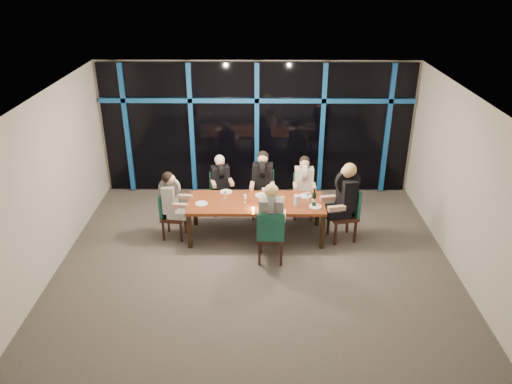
# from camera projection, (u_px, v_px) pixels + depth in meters

# --- Properties ---
(room) EXTENTS (7.04, 7.00, 3.02)m
(room) POSITION_uv_depth(u_px,v_px,m) (256.00, 154.00, 8.24)
(room) COLOR #5D5652
(room) RESTS_ON ground
(window_wall) EXTENTS (6.86, 0.43, 2.94)m
(window_wall) POSITION_uv_depth(u_px,v_px,m) (257.00, 127.00, 11.10)
(window_wall) COLOR black
(window_wall) RESTS_ON ground
(dining_table) EXTENTS (2.60, 1.00, 0.75)m
(dining_table) POSITION_uv_depth(u_px,v_px,m) (256.00, 205.00, 9.54)
(dining_table) COLOR brown
(dining_table) RESTS_ON ground
(chair_far_left) EXTENTS (0.51, 0.51, 0.89)m
(chair_far_left) POSITION_uv_depth(u_px,v_px,m) (220.00, 190.00, 10.56)
(chair_far_left) COLOR black
(chair_far_left) RESTS_ON ground
(chair_far_mid) EXTENTS (0.48, 0.48, 0.98)m
(chair_far_mid) POSITION_uv_depth(u_px,v_px,m) (263.00, 191.00, 10.43)
(chair_far_mid) COLOR black
(chair_far_mid) RESTS_ON ground
(chair_far_right) EXTENTS (0.44, 0.44, 0.92)m
(chair_far_right) POSITION_uv_depth(u_px,v_px,m) (303.00, 193.00, 10.41)
(chair_far_right) COLOR black
(chair_far_right) RESTS_ON ground
(chair_end_left) EXTENTS (0.48, 0.48, 0.93)m
(chair_end_left) POSITION_uv_depth(u_px,v_px,m) (169.00, 213.00, 9.60)
(chair_end_left) COLOR black
(chair_end_left) RESTS_ON ground
(chair_end_right) EXTENTS (0.59, 0.59, 1.07)m
(chair_end_right) POSITION_uv_depth(u_px,v_px,m) (348.00, 211.00, 9.51)
(chair_end_right) COLOR black
(chair_end_right) RESTS_ON ground
(chair_near_mid) EXTENTS (0.50, 0.50, 1.04)m
(chair_near_mid) POSITION_uv_depth(u_px,v_px,m) (271.00, 234.00, 8.75)
(chair_near_mid) COLOR black
(chair_near_mid) RESTS_ON ground
(diner_far_left) EXTENTS (0.51, 0.60, 0.87)m
(diner_far_left) POSITION_uv_depth(u_px,v_px,m) (221.00, 176.00, 10.35)
(diner_far_left) COLOR black
(diner_far_left) RESTS_ON ground
(diner_far_mid) EXTENTS (0.50, 0.62, 0.96)m
(diner_far_mid) POSITION_uv_depth(u_px,v_px,m) (263.00, 175.00, 10.19)
(diner_far_mid) COLOR black
(diner_far_mid) RESTS_ON ground
(diner_far_right) EXTENTS (0.46, 0.57, 0.89)m
(diner_far_right) POSITION_uv_depth(u_px,v_px,m) (304.00, 178.00, 10.19)
(diner_far_right) COLOR silver
(diner_far_right) RESTS_ON ground
(diner_end_left) EXTENTS (0.61, 0.49, 0.91)m
(diner_end_left) POSITION_uv_depth(u_px,v_px,m) (172.00, 196.00, 9.43)
(diner_end_left) COLOR black
(diner_end_left) RESTS_ON ground
(diner_end_right) EXTENTS (0.72, 0.60, 1.04)m
(diner_end_right) POSITION_uv_depth(u_px,v_px,m) (345.00, 191.00, 9.31)
(diner_end_right) COLOR black
(diner_end_right) RESTS_ON ground
(diner_near_mid) EXTENTS (0.53, 0.66, 1.01)m
(diner_near_mid) POSITION_uv_depth(u_px,v_px,m) (271.00, 211.00, 8.66)
(diner_near_mid) COLOR black
(diner_near_mid) RESTS_ON ground
(plate_far_left) EXTENTS (0.24, 0.24, 0.01)m
(plate_far_left) POSITION_uv_depth(u_px,v_px,m) (226.00, 192.00, 9.89)
(plate_far_left) COLOR white
(plate_far_left) RESTS_ON dining_table
(plate_far_mid) EXTENTS (0.24, 0.24, 0.01)m
(plate_far_mid) POSITION_uv_depth(u_px,v_px,m) (261.00, 195.00, 9.76)
(plate_far_mid) COLOR white
(plate_far_mid) RESTS_ON dining_table
(plate_far_right) EXTENTS (0.24, 0.24, 0.01)m
(plate_far_right) POSITION_uv_depth(u_px,v_px,m) (305.00, 196.00, 9.73)
(plate_far_right) COLOR white
(plate_far_right) RESTS_ON dining_table
(plate_end_left) EXTENTS (0.24, 0.24, 0.01)m
(plate_end_left) POSITION_uv_depth(u_px,v_px,m) (201.00, 204.00, 9.42)
(plate_end_left) COLOR white
(plate_end_left) RESTS_ON dining_table
(plate_end_right) EXTENTS (0.24, 0.24, 0.01)m
(plate_end_right) POSITION_uv_depth(u_px,v_px,m) (315.00, 206.00, 9.32)
(plate_end_right) COLOR white
(plate_end_right) RESTS_ON dining_table
(plate_near_mid) EXTENTS (0.24, 0.24, 0.01)m
(plate_near_mid) POSITION_uv_depth(u_px,v_px,m) (272.00, 208.00, 9.26)
(plate_near_mid) COLOR white
(plate_near_mid) RESTS_ON dining_table
(wine_bottle) EXTENTS (0.08, 0.08, 0.36)m
(wine_bottle) POSITION_uv_depth(u_px,v_px,m) (314.00, 199.00, 9.29)
(wine_bottle) COLOR black
(wine_bottle) RESTS_ON dining_table
(water_pitcher) EXTENTS (0.13, 0.11, 0.21)m
(water_pitcher) POSITION_uv_depth(u_px,v_px,m) (297.00, 200.00, 9.33)
(water_pitcher) COLOR silver
(water_pitcher) RESTS_ON dining_table
(tea_light) EXTENTS (0.05, 0.05, 0.03)m
(tea_light) POSITION_uv_depth(u_px,v_px,m) (253.00, 208.00, 9.23)
(tea_light) COLOR #FFAD4C
(tea_light) RESTS_ON dining_table
(wine_glass_a) EXTENTS (0.06, 0.06, 0.16)m
(wine_glass_a) POSITION_uv_depth(u_px,v_px,m) (245.00, 197.00, 9.44)
(wine_glass_a) COLOR silver
(wine_glass_a) RESTS_ON dining_table
(wine_glass_b) EXTENTS (0.07, 0.07, 0.19)m
(wine_glass_b) POSITION_uv_depth(u_px,v_px,m) (264.00, 191.00, 9.63)
(wine_glass_b) COLOR white
(wine_glass_b) RESTS_ON dining_table
(wine_glass_c) EXTENTS (0.06, 0.06, 0.16)m
(wine_glass_c) POSITION_uv_depth(u_px,v_px,m) (283.00, 199.00, 9.36)
(wine_glass_c) COLOR silver
(wine_glass_c) RESTS_ON dining_table
(wine_glass_d) EXTENTS (0.06, 0.06, 0.15)m
(wine_glass_d) POSITION_uv_depth(u_px,v_px,m) (225.00, 193.00, 9.61)
(wine_glass_d) COLOR silver
(wine_glass_d) RESTS_ON dining_table
(wine_glass_e) EXTENTS (0.06, 0.06, 0.16)m
(wine_glass_e) POSITION_uv_depth(u_px,v_px,m) (308.00, 194.00, 9.53)
(wine_glass_e) COLOR silver
(wine_glass_e) RESTS_ON dining_table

